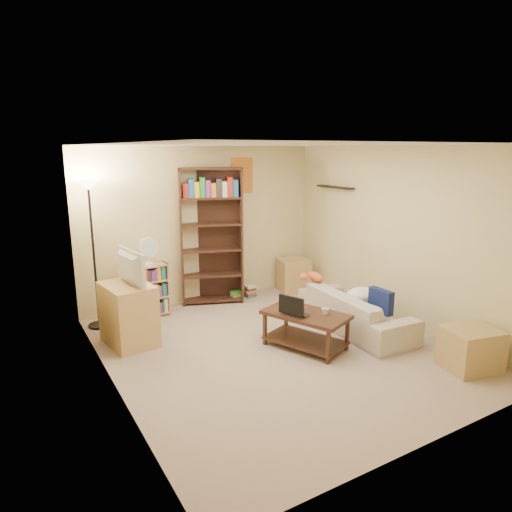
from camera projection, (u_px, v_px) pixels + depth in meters
name	position (u px, v px, depth m)	size (l,w,h in m)	color
room	(279.00, 221.00, 5.38)	(4.50, 4.54, 2.52)	tan
sofa	(355.00, 310.00, 6.32)	(0.83, 1.88, 0.54)	beige
navy_pillow	(381.00, 301.00, 5.96)	(0.35, 0.11, 0.32)	navy
cream_blanket	(361.00, 295.00, 6.37)	(0.49, 0.35, 0.21)	white
tabby_cat	(313.00, 277.00, 6.75)	(0.42, 0.17, 0.15)	orange
coffee_table	(306.00, 324.00, 5.72)	(0.93, 1.18, 0.46)	#3C2117
laptop	(298.00, 312.00, 5.68)	(0.34, 0.42, 0.03)	black
laptop_screen	(291.00, 306.00, 5.54)	(0.01, 0.34, 0.23)	white
mug	(325.00, 311.00, 5.61)	(0.13, 0.13, 0.08)	white
tv_remote	(288.00, 304.00, 5.97)	(0.06, 0.18, 0.02)	black
tv_stand	(129.00, 314.00, 5.81)	(0.53, 0.74, 0.79)	tan
television	(125.00, 268.00, 5.67)	(0.20, 0.77, 0.44)	black
tall_bookshelf	(211.00, 233.00, 7.24)	(1.03, 0.64, 2.17)	#3A1F16
short_bookshelf	(147.00, 291.00, 6.75)	(0.63, 0.29, 0.80)	tan
desk_fan	(149.00, 250.00, 6.59)	(0.28, 0.16, 0.42)	white
floor_lamp	(90.00, 211.00, 6.09)	(0.35, 0.35, 2.07)	black
side_table	(293.00, 275.00, 8.04)	(0.49, 0.49, 0.57)	tan
end_cabinet	(471.00, 349.00, 5.17)	(0.58, 0.48, 0.48)	tan
book_stacks	(244.00, 293.00, 7.66)	(0.48, 0.21, 0.20)	red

